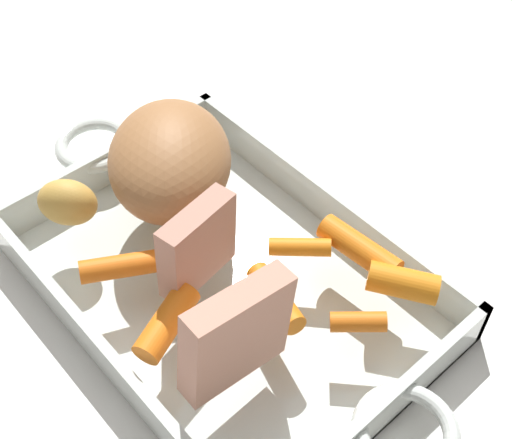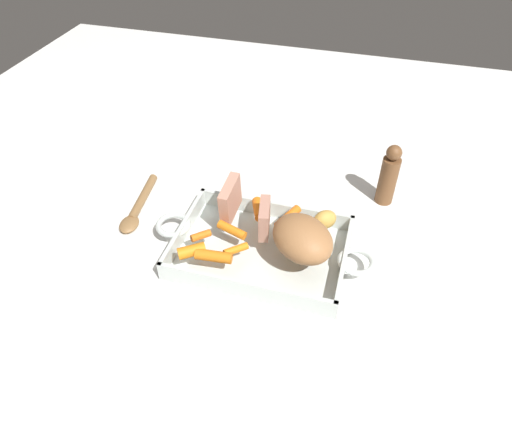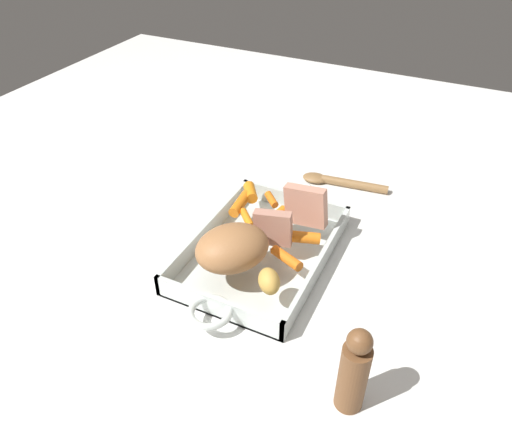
% 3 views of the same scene
% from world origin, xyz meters
% --- Properties ---
extents(ground_plane, '(2.17, 2.17, 0.00)m').
position_xyz_m(ground_plane, '(0.00, 0.00, 0.00)').
color(ground_plane, white).
extents(roasting_dish, '(0.46, 0.25, 0.04)m').
position_xyz_m(roasting_dish, '(0.00, 0.00, 0.01)').
color(roasting_dish, silver).
rests_on(roasting_dish, ground_plane).
extents(pork_roast, '(0.17, 0.16, 0.08)m').
position_xyz_m(pork_roast, '(-0.09, 0.01, 0.08)').
color(pork_roast, '#A66F42').
rests_on(pork_roast, roasting_dish).
extents(roast_slice_outer, '(0.02, 0.09, 0.09)m').
position_xyz_m(roast_slice_outer, '(0.08, -0.06, 0.08)').
color(roast_slice_outer, tan).
rests_on(roast_slice_outer, roasting_dish).
extents(roast_slice_thick, '(0.03, 0.08, 0.07)m').
position_xyz_m(roast_slice_thick, '(0.00, -0.02, 0.08)').
color(roast_slice_thick, tan).
rests_on(roast_slice_thick, roasting_dish).
extents(baby_carrot_center_left, '(0.07, 0.03, 0.02)m').
position_xyz_m(baby_carrot_center_left, '(0.06, -0.00, 0.05)').
color(baby_carrot_center_left, orange).
rests_on(baby_carrot_center_left, roasting_dish).
extents(baby_carrot_southeast, '(0.07, 0.03, 0.02)m').
position_xyz_m(baby_carrot_southeast, '(0.07, 0.08, 0.05)').
color(baby_carrot_southeast, orange).
rests_on(baby_carrot_southeast, roasting_dish).
extents(baby_carrot_short, '(0.05, 0.07, 0.02)m').
position_xyz_m(baby_carrot_short, '(-0.04, -0.07, 0.05)').
color(baby_carrot_short, orange).
rests_on(baby_carrot_short, roasting_dish).
extents(baby_carrot_northeast, '(0.04, 0.04, 0.02)m').
position_xyz_m(baby_carrot_northeast, '(0.12, 0.03, 0.05)').
color(baby_carrot_northeast, orange).
rests_on(baby_carrot_northeast, roasting_dish).
extents(baby_carrot_northwest, '(0.05, 0.05, 0.02)m').
position_xyz_m(baby_carrot_northwest, '(0.04, 0.05, 0.05)').
color(baby_carrot_northwest, orange).
rests_on(baby_carrot_northwest, roasting_dish).
extents(baby_carrot_center_right, '(0.04, 0.07, 0.03)m').
position_xyz_m(baby_carrot_center_right, '(0.03, -0.08, 0.05)').
color(baby_carrot_center_right, orange).
rests_on(baby_carrot_center_right, roasting_dish).
extents(baby_carrot_long, '(0.06, 0.05, 0.03)m').
position_xyz_m(baby_carrot_long, '(0.12, 0.08, 0.06)').
color(baby_carrot_long, orange).
rests_on(baby_carrot_long, roasting_dish).
extents(potato_whole, '(0.06, 0.06, 0.04)m').
position_xyz_m(potato_whole, '(-0.12, -0.07, 0.06)').
color(potato_whole, gold).
rests_on(potato_whole, roasting_dish).
extents(serving_spoon, '(0.05, 0.21, 0.02)m').
position_xyz_m(serving_spoon, '(0.31, -0.05, 0.01)').
color(serving_spoon, olive).
rests_on(serving_spoon, ground_plane).
extents(pepper_mill, '(0.04, 0.04, 0.15)m').
position_xyz_m(pepper_mill, '(-0.23, -0.25, 0.07)').
color(pepper_mill, brown).
rests_on(pepper_mill, ground_plane).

